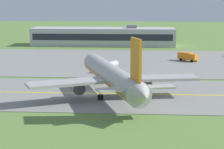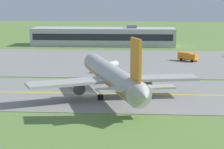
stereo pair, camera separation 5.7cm
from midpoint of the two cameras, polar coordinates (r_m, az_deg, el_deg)
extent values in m
plane|color=olive|center=(81.73, -3.23, -2.68)|extent=(500.00, 500.00, 0.00)
cube|color=gray|center=(81.72, -3.23, -2.64)|extent=(240.00, 28.00, 0.10)
cube|color=gray|center=(122.34, 3.89, 1.80)|extent=(140.00, 52.00, 0.10)
cube|color=yellow|center=(81.70, -3.23, -2.61)|extent=(220.00, 0.60, 0.01)
cylinder|color=#ADADA8|center=(78.17, -0.08, -0.13)|extent=(14.64, 33.50, 4.00)
cone|color=#ADADA8|center=(95.65, -2.82, 1.84)|extent=(4.43, 3.68, 3.80)
cone|color=#ADADA8|center=(60.85, 4.28, -2.89)|extent=(4.24, 4.12, 3.40)
cube|color=orange|center=(78.27, -0.08, -0.49)|extent=(13.84, 30.95, 0.36)
cube|color=#1E232D|center=(93.41, -2.55, 2.07)|extent=(3.80, 2.79, 0.70)
cube|color=#ADADA8|center=(74.49, -6.00, -1.12)|extent=(15.56, 11.01, 0.50)
cylinder|color=#47474C|center=(77.02, -4.73, -1.77)|extent=(3.26, 3.96, 2.30)
cylinder|color=black|center=(78.56, -4.93, -1.53)|extent=(2.07, 0.91, 2.10)
cube|color=#ADADA8|center=(78.76, 6.32, -0.48)|extent=(15.63, 7.48, 0.50)
cylinder|color=#47474C|center=(80.21, 4.46, -1.27)|extent=(3.26, 3.96, 2.30)
cylinder|color=black|center=(81.69, 4.09, -1.04)|extent=(2.07, 0.91, 2.10)
cube|color=orange|center=(63.09, 3.34, 2.10)|extent=(1.78, 4.30, 6.50)
cube|color=#ADADA8|center=(62.82, 0.58, -2.05)|extent=(6.45, 4.68, 0.30)
cube|color=#ADADA8|center=(64.75, 6.05, -1.73)|extent=(6.38, 3.65, 0.30)
cylinder|color=slate|center=(91.12, -2.13, -0.39)|extent=(0.24, 0.24, 1.65)
cylinder|color=black|center=(91.28, -2.13, -0.90)|extent=(0.68, 1.15, 1.10)
cylinder|color=slate|center=(76.25, -1.60, -2.58)|extent=(0.24, 0.24, 1.65)
cylinder|color=black|center=(76.39, -1.79, -3.19)|extent=(0.68, 1.15, 1.10)
cylinder|color=black|center=(76.51, -1.39, -3.17)|extent=(0.68, 1.15, 1.10)
cylinder|color=slate|center=(77.56, 2.15, -2.35)|extent=(0.24, 0.24, 1.65)
cylinder|color=black|center=(77.67, 1.95, -2.96)|extent=(0.68, 1.15, 1.10)
cylinder|color=black|center=(77.82, 2.34, -2.93)|extent=(0.68, 1.15, 1.10)
cube|color=yellow|center=(103.46, -1.07, 1.01)|extent=(2.65, 2.58, 1.80)
cube|color=#1E232D|center=(102.80, -1.32, 1.12)|extent=(1.63, 1.07, 0.81)
cylinder|color=silver|center=(105.80, -0.10, 1.36)|extent=(3.74, 4.52, 1.80)
cube|color=#383838|center=(105.97, -0.09, 0.81)|extent=(4.00, 4.68, 0.24)
cylinder|color=orange|center=(103.30, -1.07, 1.56)|extent=(0.20, 0.20, 0.18)
cylinder|color=black|center=(103.05, -0.62, 0.38)|extent=(0.73, 0.92, 0.90)
cylinder|color=black|center=(104.23, -1.51, 0.49)|extent=(0.73, 0.92, 0.90)
cylinder|color=black|center=(106.09, 0.63, 0.68)|extent=(0.73, 0.92, 0.90)
cylinder|color=black|center=(107.30, -0.29, 0.79)|extent=(0.73, 0.92, 0.90)
cube|color=orange|center=(123.47, 11.29, 2.38)|extent=(2.66, 2.69, 1.80)
cube|color=#1E232D|center=(123.02, 11.60, 2.48)|extent=(1.27, 1.49, 0.81)
cube|color=orange|center=(125.07, 10.14, 2.57)|extent=(4.57, 4.30, 2.00)
cylinder|color=orange|center=(123.33, 11.31, 2.84)|extent=(0.20, 0.20, 0.18)
cylinder|color=black|center=(124.45, 11.52, 1.94)|extent=(0.88, 0.81, 0.90)
cylinder|color=black|center=(122.78, 11.02, 1.84)|extent=(0.88, 0.81, 0.90)
cylinder|color=black|center=(126.56, 10.07, 2.14)|extent=(0.88, 0.81, 0.90)
cylinder|color=black|center=(124.83, 9.53, 2.04)|extent=(0.88, 0.81, 0.90)
cube|color=#B2B2B7|center=(164.01, -1.17, 5.26)|extent=(56.12, 12.63, 6.88)
cube|color=#1E232D|center=(157.66, -1.38, 5.17)|extent=(53.87, 0.10, 2.48)
cube|color=slate|center=(163.06, 2.78, 6.64)|extent=(4.00, 4.00, 1.20)
camera|label=1|loc=(0.03, -89.98, 0.00)|focal=66.13mm
camera|label=2|loc=(0.03, 90.02, 0.00)|focal=66.13mm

